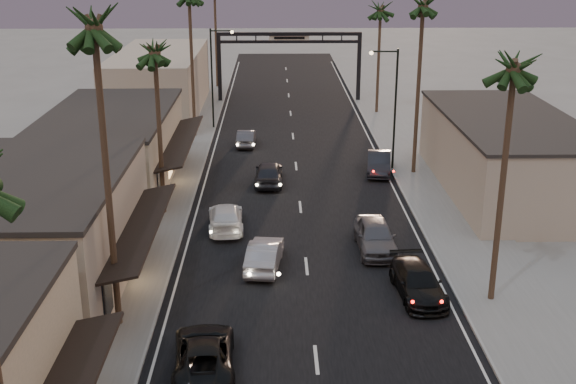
{
  "coord_description": "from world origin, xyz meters",
  "views": [
    {
      "loc": [
        -1.66,
        -6.54,
        16.11
      ],
      "look_at": [
        -0.88,
        32.76,
        2.5
      ],
      "focal_mm": 45.0,
      "sensor_mm": 36.0,
      "label": 1
    }
  ],
  "objects_px": {
    "arch": "(289,49)",
    "oncoming_pickup": "(204,354)",
    "curbside_black": "(418,282)",
    "palm_lb": "(93,18)",
    "streetlight_right": "(392,100)",
    "palm_rb": "(424,0)",
    "palm_lc": "(154,45)",
    "palm_ra": "(515,59)",
    "streetlight_left": "(215,70)",
    "palm_rc": "(381,5)",
    "oncoming_silver": "(264,254)"
  },
  "relations": [
    {
      "from": "palm_ra",
      "to": "oncoming_pickup",
      "type": "relative_size",
      "value": 2.55
    },
    {
      "from": "arch",
      "to": "palm_lb",
      "type": "bearing_deg",
      "value": -100.16
    },
    {
      "from": "palm_lb",
      "to": "curbside_black",
      "type": "height_order",
      "value": "palm_lb"
    },
    {
      "from": "streetlight_right",
      "to": "oncoming_silver",
      "type": "relative_size",
      "value": 1.99
    },
    {
      "from": "palm_ra",
      "to": "streetlight_right",
      "type": "bearing_deg",
      "value": 94.57
    },
    {
      "from": "arch",
      "to": "palm_rc",
      "type": "bearing_deg",
      "value": -34.89
    },
    {
      "from": "oncoming_pickup",
      "to": "oncoming_silver",
      "type": "relative_size",
      "value": 1.14
    },
    {
      "from": "palm_ra",
      "to": "oncoming_pickup",
      "type": "bearing_deg",
      "value": -156.78
    },
    {
      "from": "arch",
      "to": "palm_rb",
      "type": "relative_size",
      "value": 1.07
    },
    {
      "from": "palm_rc",
      "to": "palm_ra",
      "type": "bearing_deg",
      "value": -90.0
    },
    {
      "from": "palm_ra",
      "to": "palm_rb",
      "type": "bearing_deg",
      "value": 90.0
    },
    {
      "from": "palm_rc",
      "to": "curbside_black",
      "type": "bearing_deg",
      "value": -94.94
    },
    {
      "from": "palm_rc",
      "to": "oncoming_pickup",
      "type": "bearing_deg",
      "value": -106.01
    },
    {
      "from": "palm_lc",
      "to": "oncoming_silver",
      "type": "relative_size",
      "value": 2.7
    },
    {
      "from": "palm_rc",
      "to": "oncoming_silver",
      "type": "xyz_separation_m",
      "value": [
        -10.8,
        -36.1,
        -9.72
      ]
    },
    {
      "from": "palm_lb",
      "to": "curbside_black",
      "type": "distance_m",
      "value": 18.9
    },
    {
      "from": "streetlight_left",
      "to": "streetlight_right",
      "type": "bearing_deg",
      "value": -43.21
    },
    {
      "from": "streetlight_left",
      "to": "palm_rc",
      "type": "bearing_deg",
      "value": 21.14
    },
    {
      "from": "curbside_black",
      "to": "palm_rc",
      "type": "bearing_deg",
      "value": 80.54
    },
    {
      "from": "arch",
      "to": "streetlight_right",
      "type": "relative_size",
      "value": 1.69
    },
    {
      "from": "streetlight_left",
      "to": "curbside_black",
      "type": "height_order",
      "value": "streetlight_left"
    },
    {
      "from": "oncoming_pickup",
      "to": "palm_lc",
      "type": "bearing_deg",
      "value": -80.95
    },
    {
      "from": "palm_lc",
      "to": "curbside_black",
      "type": "distance_m",
      "value": 20.42
    },
    {
      "from": "palm_lc",
      "to": "oncoming_silver",
      "type": "height_order",
      "value": "palm_lc"
    },
    {
      "from": "arch",
      "to": "palm_rc",
      "type": "relative_size",
      "value": 1.25
    },
    {
      "from": "streetlight_left",
      "to": "arch",
      "type": "bearing_deg",
      "value": 60.03
    },
    {
      "from": "streetlight_right",
      "to": "palm_lc",
      "type": "distance_m",
      "value": 18.66
    },
    {
      "from": "streetlight_right",
      "to": "oncoming_pickup",
      "type": "height_order",
      "value": "streetlight_right"
    },
    {
      "from": "streetlight_left",
      "to": "curbside_black",
      "type": "relative_size",
      "value": 1.82
    },
    {
      "from": "arch",
      "to": "palm_rc",
      "type": "xyz_separation_m",
      "value": [
        8.6,
        -6.0,
        4.94
      ]
    },
    {
      "from": "arch",
      "to": "curbside_black",
      "type": "distance_m",
      "value": 46.01
    },
    {
      "from": "arch",
      "to": "curbside_black",
      "type": "relative_size",
      "value": 3.07
    },
    {
      "from": "streetlight_right",
      "to": "streetlight_left",
      "type": "height_order",
      "value": "same"
    },
    {
      "from": "arch",
      "to": "palm_rb",
      "type": "xyz_separation_m",
      "value": [
        8.6,
        -26.0,
        6.88
      ]
    },
    {
      "from": "palm_ra",
      "to": "palm_rb",
      "type": "distance_m",
      "value": 20.02
    },
    {
      "from": "oncoming_silver",
      "to": "palm_lb",
      "type": "bearing_deg",
      "value": 49.63
    },
    {
      "from": "streetlight_left",
      "to": "palm_rb",
      "type": "bearing_deg",
      "value": -42.05
    },
    {
      "from": "palm_lc",
      "to": "oncoming_silver",
      "type": "bearing_deg",
      "value": -51.69
    },
    {
      "from": "streetlight_right",
      "to": "arch",
      "type": "bearing_deg",
      "value": 105.47
    },
    {
      "from": "palm_lb",
      "to": "palm_lc",
      "type": "xyz_separation_m",
      "value": [
        0.0,
        14.0,
        -2.92
      ]
    },
    {
      "from": "oncoming_silver",
      "to": "palm_ra",
      "type": "bearing_deg",
      "value": 167.06
    },
    {
      "from": "palm_lb",
      "to": "streetlight_right",
      "type": "bearing_deg",
      "value": 55.99
    },
    {
      "from": "streetlight_left",
      "to": "palm_lc",
      "type": "xyz_separation_m",
      "value": [
        -1.68,
        -22.0,
        5.14
      ]
    },
    {
      "from": "palm_rb",
      "to": "oncoming_silver",
      "type": "xyz_separation_m",
      "value": [
        -10.8,
        -16.1,
        -11.67
      ]
    },
    {
      "from": "palm_ra",
      "to": "curbside_black",
      "type": "xyz_separation_m",
      "value": [
        -3.41,
        0.53,
        -10.73
      ]
    },
    {
      "from": "oncoming_pickup",
      "to": "curbside_black",
      "type": "distance_m",
      "value": 11.47
    },
    {
      "from": "palm_lc",
      "to": "palm_ra",
      "type": "bearing_deg",
      "value": -34.9
    },
    {
      "from": "palm_lc",
      "to": "palm_rc",
      "type": "xyz_separation_m",
      "value": [
        17.2,
        28.0,
        0.0
      ]
    },
    {
      "from": "palm_ra",
      "to": "curbside_black",
      "type": "distance_m",
      "value": 11.27
    },
    {
      "from": "arch",
      "to": "oncoming_pickup",
      "type": "xyz_separation_m",
      "value": [
        -4.49,
        -51.61,
        -4.81
      ]
    }
  ]
}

